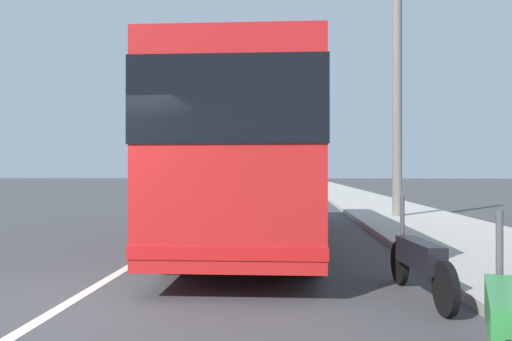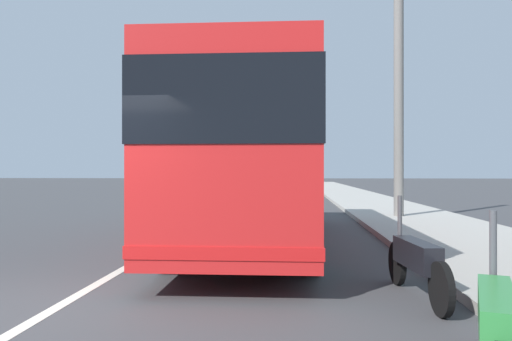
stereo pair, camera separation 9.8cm
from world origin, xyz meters
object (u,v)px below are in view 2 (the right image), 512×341
Objects in this scene: motorcycle_nearest_curb at (497,327)px; utility_pole at (399,98)px; car_behind_bus at (226,185)px; car_oncoming at (239,180)px; car_side_street at (280,186)px; coach_bus at (255,155)px; car_far_distant at (282,183)px; motorcycle_mid_row at (416,261)px.

utility_pole reaches higher than motorcycle_nearest_curb.
car_oncoming is at bearing -172.35° from car_behind_bus.
car_side_street reaches higher than motorcycle_nearest_curb.
coach_bus reaches higher than car_oncoming.
coach_bus is 39.39m from car_oncoming.
motorcycle_nearest_curb is at bearing 10.39° from car_oncoming.
car_far_distant is 10.57m from car_oncoming.
car_oncoming reaches higher than car_behind_bus.
coach_bus is 1.34× the size of utility_pole.
car_side_street is 0.97× the size of car_far_distant.
motorcycle_nearest_curb is 30.12m from car_behind_bus.
car_side_street is 18.70m from car_oncoming.
utility_pole reaches higher than car_oncoming.
utility_pole is at bearing -15.86° from motorcycle_mid_row.
car_far_distant is at bearing 159.50° from car_behind_bus.
motorcycle_mid_row is at bearing 16.81° from car_behind_bus.
motorcycle_nearest_curb is 28.60m from car_side_street.
motorcycle_nearest_curb is 0.49× the size of car_oncoming.
coach_bus is 5.57m from motorcycle_mid_row.
car_far_distant is at bearing 27.02° from car_oncoming.
car_oncoming is (17.10, 0.93, 0.02)m from car_behind_bus.
car_oncoming is 34.84m from utility_pole.
motorcycle_nearest_curb is 0.48× the size of car_behind_bus.
car_side_street is 8.56m from car_far_distant.
coach_bus is at bearing -178.74° from car_side_street.
motorcycle_nearest_curb is 37.14m from car_far_distant.
car_far_distant is at bearing -1.58° from motorcycle_mid_row.
utility_pole is at bearing -167.37° from car_far_distant.
coach_bus reaches higher than motorcycle_nearest_curb.
utility_pole is (-23.99, -4.23, 3.27)m from car_far_distant.
coach_bus is 21.01m from car_side_street.
motorcycle_mid_row is 25.89m from car_side_street.
coach_bus is 29.55m from car_far_distant.
motorcycle_mid_row is 0.49× the size of car_oncoming.
car_far_distant reaches higher than motorcycle_mid_row.
motorcycle_mid_row is 0.48× the size of car_far_distant.
motorcycle_nearest_curb is 13.68m from utility_pole.
car_side_street is at bearing -177.05° from car_far_distant.
coach_bus is 8.02m from motorcycle_nearest_curb.
coach_bus is 2.38× the size of car_oncoming.
motorcycle_mid_row is at bearing 10.98° from car_oncoming.
car_oncoming is at bearing 27.03° from motorcycle_nearest_curb.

